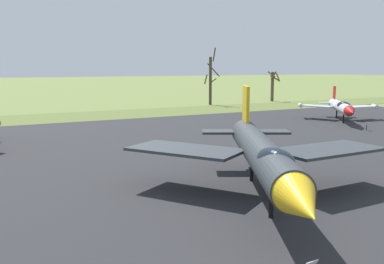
% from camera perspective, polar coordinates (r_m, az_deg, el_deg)
% --- Properties ---
extents(asphalt_apron, '(92.82, 59.37, 0.05)m').
position_cam_1_polar(asphalt_apron, '(31.10, 8.06, -4.19)').
color(asphalt_apron, '#28282B').
rests_on(asphalt_apron, ground).
extents(grass_verge_strip, '(152.82, 12.00, 0.06)m').
position_cam_1_polar(grass_verge_strip, '(63.05, -11.64, 2.17)').
color(grass_verge_strip, '#5B6932').
rests_on(grass_verge_strip, ground).
extents(jet_fighter_front_left, '(13.06, 16.98, 5.60)m').
position_cam_1_polar(jet_fighter_front_left, '(22.31, 9.27, -2.88)').
color(jet_fighter_front_left, '#33383D').
rests_on(jet_fighter_front_left, ground).
extents(jet_fighter_rear_center, '(11.18, 12.19, 4.25)m').
position_cam_1_polar(jet_fighter_rear_center, '(57.83, 19.01, 3.17)').
color(jet_fighter_rear_center, silver).
rests_on(jet_fighter_rear_center, ground).
extents(info_placard_rear_center, '(0.50, 0.31, 0.92)m').
position_cam_1_polar(info_placard_rear_center, '(50.41, 21.99, 0.77)').
color(info_placard_rear_center, black).
rests_on(info_placard_rear_center, ground).
extents(bare_tree_left_of_center, '(2.54, 2.72, 10.30)m').
position_cam_1_polar(bare_tree_left_of_center, '(79.10, 2.45, 6.97)').
color(bare_tree_left_of_center, '#42382D').
rests_on(bare_tree_left_of_center, ground).
extents(bare_tree_center, '(2.91, 2.48, 6.02)m').
position_cam_1_polar(bare_tree_center, '(89.19, 10.59, 6.16)').
color(bare_tree_center, brown).
rests_on(bare_tree_center, ground).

